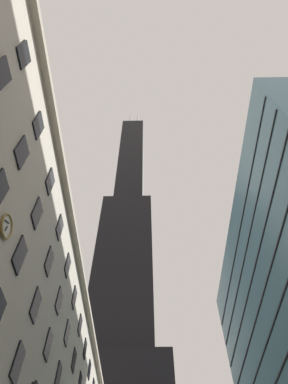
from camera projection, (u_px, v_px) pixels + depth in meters
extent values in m
cube|color=#B2A893|center=(82.00, 275.00, 40.08)|extent=(0.70, 59.15, 0.60)
cube|color=black|center=(18.00, 363.00, 20.74)|extent=(0.14, 1.40, 2.20)
cube|color=black|center=(20.00, 255.00, 21.32)|extent=(0.14, 1.40, 2.20)
cube|color=black|center=(36.00, 305.00, 24.18)|extent=(0.14, 1.40, 2.20)
cube|color=black|center=(48.00, 345.00, 27.05)|extent=(0.14, 1.40, 2.20)
cube|color=black|center=(58.00, 376.00, 29.92)|extent=(0.14, 1.40, 2.20)
cube|color=black|center=(2.00, 73.00, 19.03)|extent=(0.14, 1.40, 2.20)
cube|color=black|center=(22.00, 152.00, 21.90)|extent=(0.14, 1.40, 2.20)
cube|color=black|center=(37.00, 213.00, 24.76)|extent=(0.14, 1.40, 2.20)
cube|color=black|center=(49.00, 261.00, 27.63)|extent=(0.14, 1.40, 2.20)
cube|color=black|center=(59.00, 300.00, 30.49)|extent=(0.14, 1.40, 2.20)
cube|color=black|center=(67.00, 333.00, 33.36)|extent=(0.14, 1.40, 2.20)
cube|color=black|center=(74.00, 360.00, 36.22)|extent=(0.14, 1.40, 2.20)
cube|color=black|center=(80.00, 384.00, 39.09)|extent=(0.14, 1.40, 2.20)
cube|color=black|center=(24.00, 55.00, 22.47)|extent=(0.14, 1.40, 2.20)
cube|color=black|center=(38.00, 125.00, 25.34)|extent=(0.14, 1.40, 2.20)
cube|color=black|center=(50.00, 181.00, 28.20)|extent=(0.14, 1.40, 2.20)
cube|color=black|center=(60.00, 227.00, 31.07)|extent=(0.14, 1.40, 2.20)
cube|color=black|center=(67.00, 265.00, 33.93)|extent=(0.14, 1.40, 2.20)
cube|color=black|center=(74.00, 297.00, 36.80)|extent=(0.14, 1.40, 2.20)
cube|color=black|center=(80.00, 325.00, 39.66)|extent=(0.14, 1.40, 2.20)
cube|color=black|center=(85.00, 349.00, 42.53)|extent=(0.14, 1.40, 2.20)
cube|color=black|center=(89.00, 370.00, 45.39)|extent=(0.14, 1.40, 2.20)
torus|color=olive|center=(7.00, 226.00, 19.26)|extent=(0.14, 1.51, 1.51)
cylinder|color=silver|center=(6.00, 226.00, 19.26)|extent=(0.05, 1.30, 1.30)
cube|color=black|center=(6.00, 228.00, 19.12)|extent=(0.03, 0.10, 0.39)
cube|color=black|center=(7.00, 222.00, 19.23)|extent=(0.03, 0.53, 0.34)
cube|color=black|center=(124.00, 276.00, 120.46)|extent=(19.99, 19.99, 69.90)
cube|color=black|center=(131.00, 164.00, 184.90)|extent=(12.85, 12.85, 87.38)
cylinder|color=silver|center=(130.00, 123.00, 229.81)|extent=(1.20, 1.20, 22.18)
cylinder|color=silver|center=(137.00, 123.00, 229.76)|extent=(1.20, 1.20, 22.18)
cube|color=black|center=(282.00, 369.00, 35.71)|extent=(0.12, 44.37, 0.24)
cube|color=black|center=(270.00, 334.00, 38.99)|extent=(0.12, 44.37, 0.24)
cube|color=black|center=(260.00, 305.00, 42.27)|extent=(0.12, 44.37, 0.24)
cube|color=black|center=(252.00, 279.00, 45.55)|extent=(0.12, 44.37, 0.24)
cube|color=black|center=(245.00, 258.00, 48.82)|extent=(0.12, 44.37, 0.24)
cube|color=black|center=(238.00, 238.00, 52.10)|extent=(0.12, 44.37, 0.24)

